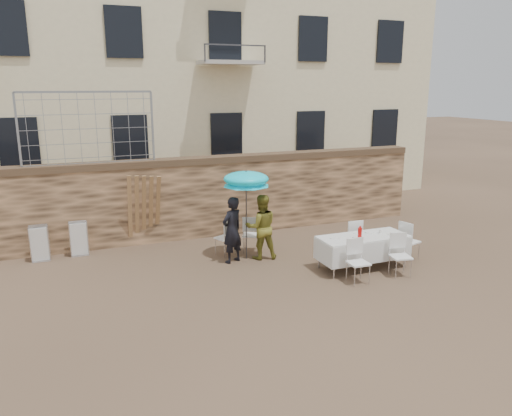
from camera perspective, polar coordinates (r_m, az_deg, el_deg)
name	(u,v)px	position (r m, az deg, el deg)	size (l,w,h in m)	color
ground	(278,305)	(9.92, 2.57, -10.97)	(80.00, 80.00, 0.00)	brown
stone_wall	(206,197)	(14.05, -5.72, 1.23)	(13.00, 0.50, 2.20)	brown
chain_link_fence	(88,129)	(13.26, -18.64, 8.57)	(3.20, 0.06, 1.80)	gray
man_suit	(232,230)	(11.90, -2.75, -2.53)	(0.59, 0.39, 1.61)	black
woman_dress	(261,227)	(12.15, 0.60, -2.17)	(0.78, 0.61, 1.61)	#A49C32
umbrella	(246,182)	(11.86, -1.13, 3.04)	(1.13, 1.13, 2.05)	#3F3F44
couple_chair_left	(225,237)	(12.50, -3.55, -3.29)	(0.48, 0.48, 0.96)	white
couple_chair_right	(251,234)	(12.72, -0.54, -2.95)	(0.48, 0.48, 0.96)	white
banquet_table	(363,238)	(11.80, 12.16, -3.36)	(2.10, 0.85, 0.78)	silver
soda_bottle	(360,233)	(11.52, 11.78, -2.85)	(0.09, 0.09, 0.26)	red
table_chair_front_left	(358,262)	(10.97, 11.63, -6.05)	(0.48, 0.48, 0.96)	white
table_chair_front_right	(401,256)	(11.59, 16.21, -5.24)	(0.48, 0.48, 0.96)	white
table_chair_back	(351,238)	(12.62, 10.86, -3.35)	(0.48, 0.48, 0.96)	white
table_chair_side	(409,240)	(12.76, 17.11, -3.54)	(0.48, 0.48, 0.96)	white
chair_stack_left	(40,242)	(13.26, -23.49, -3.53)	(0.46, 0.40, 0.92)	white
chair_stack_right	(79,237)	(13.24, -19.60, -3.19)	(0.46, 0.32, 0.92)	white
wood_planks	(142,210)	(13.30, -12.92, -0.24)	(0.70, 0.20, 2.00)	#A37749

